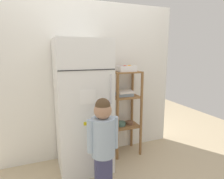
% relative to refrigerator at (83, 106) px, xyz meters
% --- Properties ---
extents(ground_plane, '(6.00, 6.00, 0.00)m').
position_rel_refrigerator_xyz_m(ground_plane, '(0.17, -0.02, -0.78)').
color(ground_plane, tan).
extents(kitchen_wall_back, '(2.48, 0.03, 2.06)m').
position_rel_refrigerator_xyz_m(kitchen_wall_back, '(0.17, 0.31, 0.25)').
color(kitchen_wall_back, silver).
rests_on(kitchen_wall_back, ground).
extents(refrigerator, '(0.61, 0.59, 1.56)m').
position_rel_refrigerator_xyz_m(refrigerator, '(0.00, 0.00, 0.00)').
color(refrigerator, white).
rests_on(refrigerator, ground).
extents(child_standing, '(0.32, 0.24, 0.99)m').
position_rel_refrigerator_xyz_m(child_standing, '(0.08, -0.52, -0.18)').
color(child_standing, '#42436C').
rests_on(child_standing, ground).
extents(pantry_shelf_unit, '(0.39, 0.31, 1.17)m').
position_rel_refrigerator_xyz_m(pantry_shelf_unit, '(0.62, 0.12, -0.08)').
color(pantry_shelf_unit, olive).
rests_on(pantry_shelf_unit, ground).
extents(fruit_bin, '(0.23, 0.18, 0.09)m').
position_rel_refrigerator_xyz_m(fruit_bin, '(0.62, 0.10, 0.42)').
color(fruit_bin, white).
rests_on(fruit_bin, pantry_shelf_unit).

